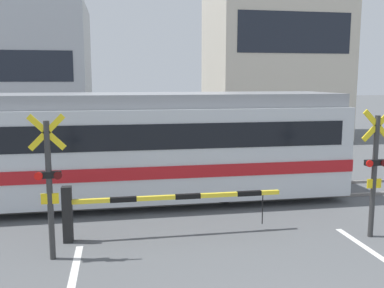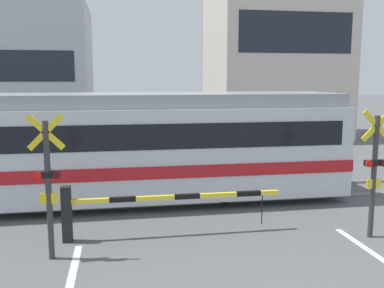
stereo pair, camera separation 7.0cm
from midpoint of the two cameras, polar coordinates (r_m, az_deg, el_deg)
The scene contains 9 objects.
rail_track_near at distance 11.75m, azimuth 0.22°, elevation -7.87°, with size 50.00×0.10×0.08m.
rail_track_far at distance 13.11m, azimuth -0.92°, elevation -6.12°, with size 50.00×0.10×0.08m.
commuter_train at distance 12.22m, azimuth -22.65°, elevation -0.37°, with size 17.83×2.85×2.99m.
crossing_barrier_near at distance 9.28m, azimuth -8.48°, elevation -8.01°, with size 4.72×0.20×1.19m.
crossing_barrier_far at distance 15.19m, azimuth 4.66°, elevation -1.41°, with size 4.72×0.20×1.19m.
crossing_signal_left at distance 8.36m, azimuth -18.74°, elevation -4.70°, with size 0.68×0.15×2.76m.
crossing_signal_right at distance 9.84m, azimuth 22.98°, elevation -2.97°, with size 0.68×0.15×2.76m.
building_left_of_street at distance 24.72m, azimuth -21.35°, elevation 8.63°, with size 6.53×6.16×7.25m.
building_right_of_street at distance 26.00m, azimuth 10.70°, elevation 12.57°, with size 7.29×6.16×10.45m.
Camera 1 is at (-2.07, -3.34, 3.38)m, focal length 40.00 mm.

